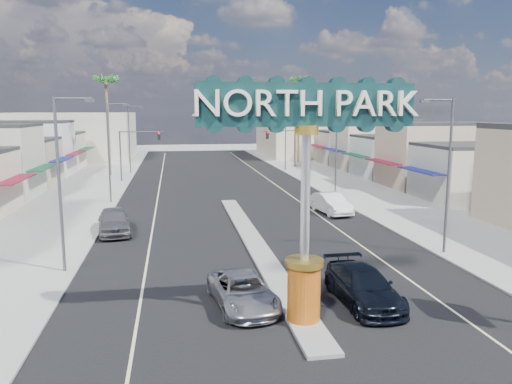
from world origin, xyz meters
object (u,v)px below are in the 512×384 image
object	(u,v)px
suv_right	(363,286)
car_parked_right	(331,203)
suv_left	(243,291)
streetlight_r_far	(284,134)
palm_right_mid	(296,95)
gateway_sign	(306,174)
streetlight_r_near	(446,168)
streetlight_l_far	(130,136)
palm_right_far	(299,85)
traffic_signal_right	(289,144)
streetlight_l_mid	(110,148)
streetlight_r_mid	(335,145)
palm_left_far	(106,85)
streetlight_l_near	(62,176)
traffic_signal_left	(136,146)
car_parked_left	(114,221)

from	to	relation	value
suv_right	car_parked_right	size ratio (longest dim) A/B	1.07
suv_left	streetlight_r_far	bearing A→B (deg)	68.31
palm_right_mid	gateway_sign	bearing A→B (deg)	-103.53
car_parked_right	streetlight_r_near	bearing A→B (deg)	-85.28
suv_right	streetlight_l_far	bearing A→B (deg)	103.70
streetlight_r_near	car_parked_right	bearing A→B (deg)	102.45
streetlight_l_far	palm_right_far	distance (m)	28.29
suv_left	suv_right	world-z (taller)	suv_right
suv_left	streetlight_l_far	bearing A→B (deg)	92.80
traffic_signal_right	streetlight_l_mid	distance (m)	24.11
streetlight_r_mid	palm_left_far	size ratio (longest dim) A/B	0.69
streetlight_l_near	streetlight_r_near	bearing A→B (deg)	0.00
streetlight_l_mid	palm_right_far	distance (m)	41.53
suv_right	car_parked_right	bearing A→B (deg)	74.33
streetlight_r_mid	suv_right	bearing A→B (deg)	-105.55
gateway_sign	palm_right_far	world-z (taller)	palm_right_far
streetlight_r_near	suv_left	bearing A→B (deg)	-154.56
traffic_signal_left	streetlight_l_far	xyz separation A→B (m)	(-1.25, 8.01, 0.79)
palm_right_far	car_parked_right	world-z (taller)	palm_right_far
streetlight_l_mid	palm_left_far	xyz separation A→B (m)	(-2.57, 20.00, 6.43)
streetlight_l_far	streetlight_r_mid	bearing A→B (deg)	-46.52
car_parked_left	streetlight_l_far	bearing A→B (deg)	84.72
palm_right_mid	car_parked_right	world-z (taller)	palm_right_mid
traffic_signal_right	car_parked_right	world-z (taller)	traffic_signal_right
streetlight_l_mid	suv_right	size ratio (longest dim) A/B	1.68
car_parked_right	streetlight_r_far	bearing A→B (deg)	76.98
suv_left	traffic_signal_right	bearing A→B (deg)	67.17
suv_right	car_parked_left	world-z (taller)	car_parked_left
traffic_signal_right	car_parked_right	distance (m)	21.92
suv_right	gateway_sign	bearing A→B (deg)	-154.55
gateway_sign	streetlight_l_mid	size ratio (longest dim) A/B	1.02
streetlight_r_mid	palm_left_far	world-z (taller)	palm_left_far
streetlight_l_far	suv_right	distance (m)	50.46
traffic_signal_right	palm_right_far	distance (m)	20.59
palm_right_mid	traffic_signal_left	bearing A→B (deg)	-151.58
streetlight_l_far	gateway_sign	bearing A→B (deg)	-78.22
streetlight_l_near	palm_left_far	bearing A→B (deg)	93.67
gateway_sign	palm_right_mid	distance (m)	55.76
suv_right	car_parked_right	xyz separation A→B (m)	(4.62, 18.83, 0.05)
streetlight_l_far	streetlight_r_mid	world-z (taller)	same
streetlight_r_mid	car_parked_left	distance (m)	23.09
traffic_signal_left	traffic_signal_right	size ratio (longest dim) A/B	1.00
car_parked_left	streetlight_r_mid	bearing A→B (deg)	23.46
streetlight_l_mid	streetlight_r_mid	world-z (taller)	same
car_parked_left	suv_left	bearing A→B (deg)	-71.96
palm_left_far	palm_right_far	xyz separation A→B (m)	(28.00, 12.00, 0.89)
streetlight_r_far	suv_right	size ratio (longest dim) A/B	1.68
streetlight_r_mid	palm_right_far	distance (m)	33.14
traffic_signal_left	streetlight_r_near	size ratio (longest dim) A/B	0.67
streetlight_r_far	suv_left	distance (m)	49.79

